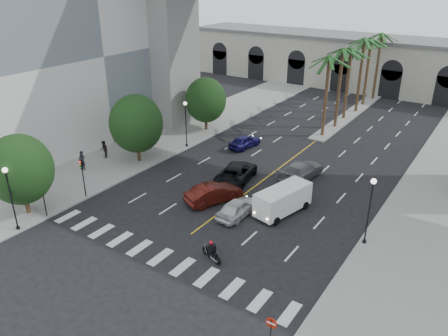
# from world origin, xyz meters

# --- Properties ---
(ground) EXTENTS (140.00, 140.00, 0.00)m
(ground) POSITION_xyz_m (0.00, 0.00, 0.00)
(ground) COLOR black
(ground) RESTS_ON ground
(sidewalk_left) EXTENTS (8.00, 100.00, 0.15)m
(sidewalk_left) POSITION_xyz_m (-15.00, 15.00, 0.07)
(sidewalk_left) COLOR gray
(sidewalk_left) RESTS_ON ground
(sidewalk_right) EXTENTS (8.00, 100.00, 0.15)m
(sidewalk_right) POSITION_xyz_m (15.00, 15.00, 0.07)
(sidewalk_right) COLOR gray
(sidewalk_right) RESTS_ON ground
(median) EXTENTS (2.00, 24.00, 0.20)m
(median) POSITION_xyz_m (0.00, 38.00, 0.10)
(median) COLOR gray
(median) RESTS_ON ground
(building_left) EXTENTS (16.50, 32.50, 20.60)m
(building_left) POSITION_xyz_m (-27.00, 12.00, 10.31)
(building_left) COLOR silver
(building_left) RESTS_ON ground
(pier_building) EXTENTS (71.00, 10.50, 8.50)m
(pier_building) POSITION_xyz_m (0.00, 55.00, 4.27)
(pier_building) COLOR beige
(pier_building) RESTS_ON ground
(palm_a) EXTENTS (3.20, 3.20, 10.30)m
(palm_a) POSITION_xyz_m (0.00, 28.00, 9.10)
(palm_a) COLOR #47331E
(palm_a) RESTS_ON ground
(palm_b) EXTENTS (3.20, 3.20, 10.60)m
(palm_b) POSITION_xyz_m (0.10, 32.00, 9.37)
(palm_b) COLOR #47331E
(palm_b) RESTS_ON ground
(palm_c) EXTENTS (3.20, 3.20, 10.10)m
(palm_c) POSITION_xyz_m (-0.20, 36.00, 8.91)
(palm_c) COLOR #47331E
(palm_c) RESTS_ON ground
(palm_d) EXTENTS (3.20, 3.20, 10.90)m
(palm_d) POSITION_xyz_m (0.15, 40.00, 9.65)
(palm_d) COLOR #47331E
(palm_d) RESTS_ON ground
(palm_e) EXTENTS (3.20, 3.20, 10.40)m
(palm_e) POSITION_xyz_m (-0.10, 44.00, 9.19)
(palm_e) COLOR #47331E
(palm_e) RESTS_ON ground
(palm_f) EXTENTS (3.20, 3.20, 10.70)m
(palm_f) POSITION_xyz_m (0.20, 48.00, 9.46)
(palm_f) COLOR #47331E
(palm_f) RESTS_ON ground
(street_tree_near) EXTENTS (5.20, 5.20, 6.89)m
(street_tree_near) POSITION_xyz_m (-13.00, -3.00, 4.02)
(street_tree_near) COLOR #382616
(street_tree_near) RESTS_ON ground
(street_tree_mid) EXTENTS (5.44, 5.44, 7.21)m
(street_tree_mid) POSITION_xyz_m (-13.00, 10.00, 4.21)
(street_tree_mid) COLOR #382616
(street_tree_mid) RESTS_ON ground
(street_tree_far) EXTENTS (5.04, 5.04, 6.68)m
(street_tree_far) POSITION_xyz_m (-13.00, 22.00, 3.90)
(street_tree_far) COLOR #382616
(street_tree_far) RESTS_ON ground
(lamp_post_left_near) EXTENTS (0.40, 0.40, 5.35)m
(lamp_post_left_near) POSITION_xyz_m (-11.40, -5.00, 3.22)
(lamp_post_left_near) COLOR black
(lamp_post_left_near) RESTS_ON ground
(lamp_post_left_far) EXTENTS (0.40, 0.40, 5.35)m
(lamp_post_left_far) POSITION_xyz_m (-11.40, 16.00, 3.22)
(lamp_post_left_far) COLOR black
(lamp_post_left_far) RESTS_ON ground
(lamp_post_right) EXTENTS (0.40, 0.40, 5.35)m
(lamp_post_right) POSITION_xyz_m (11.40, 8.00, 3.22)
(lamp_post_right) COLOR black
(lamp_post_right) RESTS_ON ground
(traffic_signal_near) EXTENTS (0.25, 0.18, 3.65)m
(traffic_signal_near) POSITION_xyz_m (-11.30, -2.50, 2.51)
(traffic_signal_near) COLOR black
(traffic_signal_near) RESTS_ON ground
(traffic_signal_far) EXTENTS (0.25, 0.18, 3.65)m
(traffic_signal_far) POSITION_xyz_m (-11.30, 1.50, 2.51)
(traffic_signal_far) COLOR black
(traffic_signal_far) RESTS_ON ground
(motorcycle_rider) EXTENTS (2.01, 0.84, 1.51)m
(motorcycle_rider) POSITION_xyz_m (3.21, 0.25, 0.68)
(motorcycle_rider) COLOR black
(motorcycle_rider) RESTS_ON ground
(car_a) EXTENTS (1.98, 4.46, 1.49)m
(car_a) POSITION_xyz_m (1.50, 6.34, 0.75)
(car_a) COLOR silver
(car_a) RESTS_ON ground
(car_b) EXTENTS (3.68, 5.37, 1.68)m
(car_b) POSITION_xyz_m (-1.50, 7.20, 0.84)
(car_b) COLOR #45120D
(car_b) RESTS_ON ground
(car_c) EXTENTS (3.77, 6.27, 1.63)m
(car_c) POSITION_xyz_m (-2.13, 11.93, 0.81)
(car_c) COLOR black
(car_c) RESTS_ON ground
(car_d) EXTENTS (2.88, 6.04, 1.70)m
(car_d) POSITION_xyz_m (2.80, 15.71, 0.85)
(car_d) COLOR slate
(car_d) RESTS_ON ground
(car_e) EXTENTS (2.29, 4.46, 1.45)m
(car_e) POSITION_xyz_m (-5.92, 19.66, 0.73)
(car_e) COLOR #161150
(car_e) RESTS_ON ground
(cargo_van) EXTENTS (3.12, 5.56, 2.24)m
(cargo_van) POSITION_xyz_m (4.28, 8.79, 1.25)
(cargo_van) COLOR white
(cargo_van) RESTS_ON ground
(pedestrian_a) EXTENTS (0.82, 0.64, 1.97)m
(pedestrian_a) POSITION_xyz_m (-16.07, 5.20, 1.13)
(pedestrian_a) COLOR black
(pedestrian_a) RESTS_ON sidewalk_left
(pedestrian_b) EXTENTS (1.15, 1.10, 1.88)m
(pedestrian_b) POSITION_xyz_m (-16.58, 8.50, 1.09)
(pedestrian_b) COLOR black
(pedestrian_b) RESTS_ON sidewalk_left
(do_not_enter_sign) EXTENTS (0.64, 0.06, 2.59)m
(do_not_enter_sign) POSITION_xyz_m (10.50, -4.91, 1.88)
(do_not_enter_sign) COLOR black
(do_not_enter_sign) RESTS_ON ground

